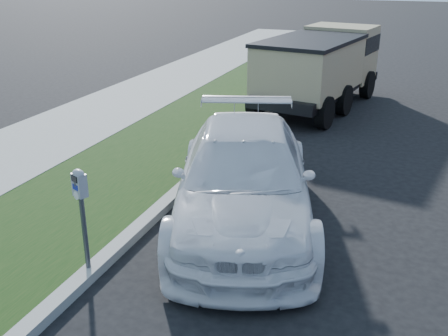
% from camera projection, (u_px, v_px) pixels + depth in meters
% --- Properties ---
extents(ground, '(120.00, 120.00, 0.00)m').
position_uv_depth(ground, '(289.00, 265.00, 7.80)').
color(ground, black).
rests_on(ground, ground).
extents(streetside, '(6.12, 50.00, 0.15)m').
position_uv_depth(streetside, '(59.00, 168.00, 11.31)').
color(streetside, gray).
rests_on(streetside, ground).
extents(parking_meter, '(0.24, 0.21, 1.51)m').
position_uv_depth(parking_meter, '(81.00, 198.00, 7.09)').
color(parking_meter, '#3F4247').
rests_on(parking_meter, ground).
extents(white_wagon, '(3.80, 5.99, 1.62)m').
position_uv_depth(white_wagon, '(245.00, 176.00, 8.95)').
color(white_wagon, white).
rests_on(white_wagon, ground).
extents(dump_truck, '(3.16, 6.07, 2.27)m').
position_uv_depth(dump_truck, '(322.00, 64.00, 16.09)').
color(dump_truck, black).
rests_on(dump_truck, ground).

